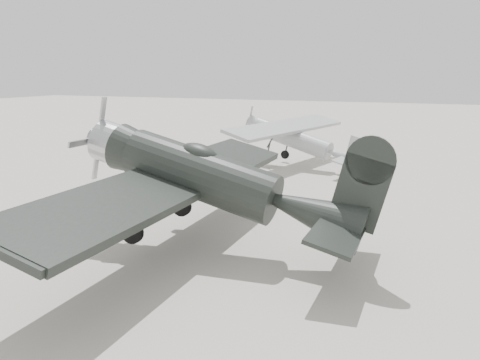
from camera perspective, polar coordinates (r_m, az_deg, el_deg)
The scene contains 3 objects.
ground at distance 15.83m, azimuth -6.55°, elevation -8.09°, with size 160.00×160.00×0.00m, color #AFAA9C.
lowwing_monoplane at distance 14.70m, azimuth -3.14°, elevation -0.10°, with size 9.84×13.65×4.43m.
highwing_monoplane at distance 28.38m, azimuth 6.89°, elevation 5.39°, with size 7.87×10.98×3.11m.
Camera 1 is at (7.10, -12.95, 5.69)m, focal length 35.00 mm.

